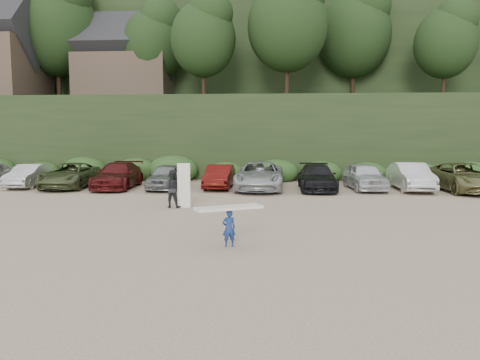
{
  "coord_description": "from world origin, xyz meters",
  "views": [
    {
      "loc": [
        1.52,
        -17.62,
        3.54
      ],
      "look_at": [
        -0.16,
        3.0,
        1.3
      ],
      "focal_mm": 35.0,
      "sensor_mm": 36.0,
      "label": 1
    }
  ],
  "objects": [
    {
      "name": "ground",
      "position": [
        0.0,
        0.0,
        0.0
      ],
      "size": [
        120.0,
        120.0,
        0.0
      ],
      "primitive_type": "plane",
      "color": "tan",
      "rests_on": "ground"
    },
    {
      "name": "hillside_backdrop",
      "position": [
        -0.26,
        35.93,
        11.22
      ],
      "size": [
        90.0,
        41.5,
        28.0
      ],
      "color": "black",
      "rests_on": "ground"
    },
    {
      "name": "child_surfer",
      "position": [
        0.06,
        -3.81,
        0.84
      ],
      "size": [
        2.09,
        1.48,
        1.24
      ],
      "color": "navy",
      "rests_on": "ground"
    },
    {
      "name": "adult_surfer",
      "position": [
        -3.2,
        3.1,
        0.88
      ],
      "size": [
        1.33,
        0.77,
        2.04
      ],
      "color": "black",
      "rests_on": "ground"
    },
    {
      "name": "parked_cars",
      "position": [
        2.4,
        9.95,
        0.77
      ],
      "size": [
        39.37,
        6.1,
        1.65
      ],
      "color": "#AFAFB4",
      "rests_on": "ground"
    }
  ]
}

